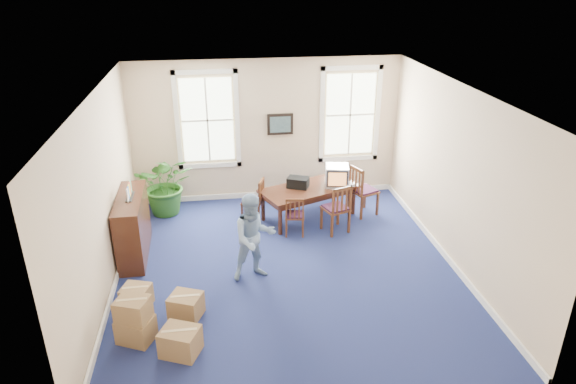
{
  "coord_description": "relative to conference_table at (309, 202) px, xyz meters",
  "views": [
    {
      "loc": [
        -1.11,
        -7.78,
        5.01
      ],
      "look_at": [
        0.1,
        0.6,
        1.25
      ],
      "focal_mm": 32.0,
      "sensor_mm": 36.0,
      "label": 1
    }
  ],
  "objects": [
    {
      "name": "chair_near_right",
      "position": [
        0.42,
        -0.7,
        0.18
      ],
      "size": [
        0.6,
        0.6,
        1.05
      ],
      "primitive_type": null,
      "rotation": [
        0.0,
        0.0,
        3.48
      ],
      "color": "brown",
      "rests_on": "ground"
    },
    {
      "name": "cardboard_boxes",
      "position": [
        -3.01,
        -3.47,
        0.02
      ],
      "size": [
        1.71,
        1.71,
        0.74
      ],
      "primitive_type": null,
      "rotation": [
        0.0,
        0.0,
        -0.41
      ],
      "color": "#9A7447",
      "rests_on": "ground"
    },
    {
      "name": "wall_back",
      "position": [
        -0.76,
        1.24,
        1.25
      ],
      "size": [
        6.5,
        0.0,
        6.5
      ],
      "primitive_type": "plane",
      "rotation": [
        1.57,
        0.0,
        0.0
      ],
      "color": "beige",
      "rests_on": "ground"
    },
    {
      "name": "chair_end_right",
      "position": [
        1.21,
        0.0,
        0.21
      ],
      "size": [
        0.66,
        0.66,
        1.12
      ],
      "primitive_type": null,
      "rotation": [
        0.0,
        0.0,
        1.96
      ],
      "color": "brown",
      "rests_on": "ground"
    },
    {
      "name": "baseboard_back",
      "position": [
        -0.76,
        1.21,
        -0.29
      ],
      "size": [
        6.0,
        0.04,
        0.12
      ],
      "primitive_type": "cube",
      "color": "white",
      "rests_on": "ground"
    },
    {
      "name": "game_console",
      "position": [
        0.88,
        0.0,
        0.38
      ],
      "size": [
        0.21,
        0.24,
        0.05
      ],
      "primitive_type": "cube",
      "rotation": [
        0.0,
        0.0,
        0.15
      ],
      "color": "white",
      "rests_on": "conference_table"
    },
    {
      "name": "equipment_bag",
      "position": [
        -0.23,
        0.05,
        0.46
      ],
      "size": [
        0.52,
        0.44,
        0.22
      ],
      "primitive_type": "cube",
      "rotation": [
        0.0,
        0.0,
        -0.41
      ],
      "color": "black",
      "rests_on": "conference_table"
    },
    {
      "name": "floor",
      "position": [
        -0.76,
        -2.01,
        -0.35
      ],
      "size": [
        6.5,
        6.5,
        0.0
      ],
      "primitive_type": "plane",
      "color": "navy",
      "rests_on": "ground"
    },
    {
      "name": "credenza",
      "position": [
        -3.51,
        -1.07,
        0.28
      ],
      "size": [
        0.49,
        1.61,
        1.26
      ],
      "primitive_type": "cube",
      "rotation": [
        0.0,
        0.0,
        0.02
      ],
      "color": "#412114",
      "rests_on": "ground"
    },
    {
      "name": "man",
      "position": [
        -1.35,
        -2.16,
        0.44
      ],
      "size": [
        0.87,
        0.74,
        1.57
      ],
      "primitive_type": "imported",
      "rotation": [
        0.0,
        0.0,
        0.21
      ],
      "color": "#819FC1",
      "rests_on": "ground"
    },
    {
      "name": "wall_front",
      "position": [
        -0.76,
        -5.26,
        1.25
      ],
      "size": [
        6.5,
        0.0,
        6.5
      ],
      "primitive_type": "plane",
      "rotation": [
        -1.57,
        0.0,
        0.0
      ],
      "color": "beige",
      "rests_on": "ground"
    },
    {
      "name": "wall_picture",
      "position": [
        -0.46,
        1.19,
        1.4
      ],
      "size": [
        0.58,
        0.06,
        0.48
      ],
      "primitive_type": null,
      "color": "black",
      "rests_on": "ground"
    },
    {
      "name": "potted_plant",
      "position": [
        -3.01,
        0.65,
        0.33
      ],
      "size": [
        1.25,
        1.09,
        1.36
      ],
      "primitive_type": "imported",
      "rotation": [
        0.0,
        0.0,
        -0.03
      ],
      "color": "#265C1B",
      "rests_on": "ground"
    },
    {
      "name": "wall_left",
      "position": [
        -3.76,
        -2.01,
        1.25
      ],
      "size": [
        0.0,
        6.5,
        6.5
      ],
      "primitive_type": "plane",
      "rotation": [
        1.57,
        0.0,
        1.57
      ],
      "color": "beige",
      "rests_on": "ground"
    },
    {
      "name": "chair_end_left",
      "position": [
        -1.21,
        0.0,
        0.13
      ],
      "size": [
        0.54,
        0.54,
        0.95
      ],
      "primitive_type": null,
      "rotation": [
        0.0,
        0.0,
        -1.92
      ],
      "color": "brown",
      "rests_on": "ground"
    },
    {
      "name": "window_left",
      "position": [
        -2.06,
        1.22,
        1.55
      ],
      "size": [
        1.4,
        0.12,
        2.2
      ],
      "primitive_type": null,
      "color": "white",
      "rests_on": "ground"
    },
    {
      "name": "brochure_rack",
      "position": [
        -3.48,
        -1.07,
        1.04
      ],
      "size": [
        0.27,
        0.6,
        0.26
      ],
      "primitive_type": null,
      "rotation": [
        0.0,
        0.0,
        -0.29
      ],
      "color": "#99999E",
      "rests_on": "credenza"
    },
    {
      "name": "baseboard_left",
      "position": [
        -3.73,
        -2.01,
        -0.29
      ],
      "size": [
        0.04,
        6.5,
        0.12
      ],
      "primitive_type": "cube",
      "color": "white",
      "rests_on": "ground"
    },
    {
      "name": "chair_near_left",
      "position": [
        -0.42,
        -0.7,
        0.08
      ],
      "size": [
        0.44,
        0.44,
        0.85
      ],
      "primitive_type": null,
      "rotation": [
        0.0,
        0.0,
        2.98
      ],
      "color": "brown",
      "rests_on": "ground"
    },
    {
      "name": "window_right",
      "position": [
        1.14,
        1.22,
        1.55
      ],
      "size": [
        1.4,
        0.12,
        2.2
      ],
      "primitive_type": null,
      "color": "white",
      "rests_on": "ground"
    },
    {
      "name": "conference_table",
      "position": [
        0.0,
        0.0,
        0.0
      ],
      "size": [
        2.24,
        1.64,
        0.7
      ],
      "primitive_type": null,
      "rotation": [
        0.0,
        0.0,
        0.39
      ],
      "color": "#412114",
      "rests_on": "ground"
    },
    {
      "name": "wall_right",
      "position": [
        2.24,
        -2.01,
        1.25
      ],
      "size": [
        0.0,
        6.5,
        6.5
      ],
      "primitive_type": "plane",
      "rotation": [
        1.57,
        0.0,
        -1.57
      ],
      "color": "beige",
      "rests_on": "ground"
    },
    {
      "name": "crt_tv",
      "position": [
        0.6,
        0.05,
        0.57
      ],
      "size": [
        0.57,
        0.6,
        0.44
      ],
      "primitive_type": null,
      "rotation": [
        0.0,
        0.0,
        -0.19
      ],
      "color": "#B7B7BC",
      "rests_on": "conference_table"
    },
    {
      "name": "baseboard_right",
      "position": [
        2.21,
        -2.01,
        -0.29
      ],
      "size": [
        0.04,
        6.5,
        0.12
      ],
      "primitive_type": "cube",
      "color": "white",
      "rests_on": "ground"
    },
    {
      "name": "ceiling",
      "position": [
        -0.76,
        -2.01,
        2.85
      ],
      "size": [
        6.5,
        6.5,
        0.0
      ],
      "primitive_type": "plane",
      "rotation": [
        3.14,
        0.0,
        0.0
      ],
      "color": "white",
      "rests_on": "ground"
    }
  ]
}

